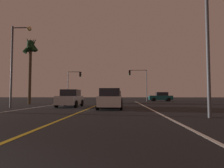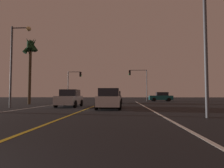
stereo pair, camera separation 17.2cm
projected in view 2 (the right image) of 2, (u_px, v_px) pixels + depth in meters
The scene contains 12 objects.
lane_edge_right at pixel (151, 110), 15.85m from camera, with size 0.16×40.77×0.01m, color silver.
lane_edge_left at pixel (23, 109), 16.45m from camera, with size 0.16×40.77×0.01m, color silver.
lane_center_divider at pixel (86, 109), 16.15m from camera, with size 0.16×40.77×0.01m, color gold.
car_crossing_side at pixel (161, 97), 37.56m from camera, with size 4.30×2.02×1.70m.
car_oncoming at pixel (70, 98), 19.76m from camera, with size 2.02×4.30×1.70m.
car_ahead_far at pixel (115, 97), 27.73m from camera, with size 2.02×4.30×1.70m.
car_lead_same_lane at pixel (109, 99), 16.61m from camera, with size 2.02×4.30×1.70m.
traffic_light_near_right at pixel (138, 78), 36.87m from camera, with size 3.40×0.36×5.80m.
traffic_light_near_left at pixel (74, 79), 37.55m from camera, with size 2.65×0.36×5.56m.
street_lamp_right_near at pixel (196, 14), 10.46m from camera, with size 2.09×0.44×8.58m.
street_lamp_left_mid at pixel (16, 55), 18.54m from camera, with size 1.90×0.44×7.58m.
palm_tree_left_mid at pixel (30, 51), 25.42m from camera, with size 2.10×2.00×8.70m.
Camera 2 is at (3.07, -1.70, 1.16)m, focal length 32.09 mm.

